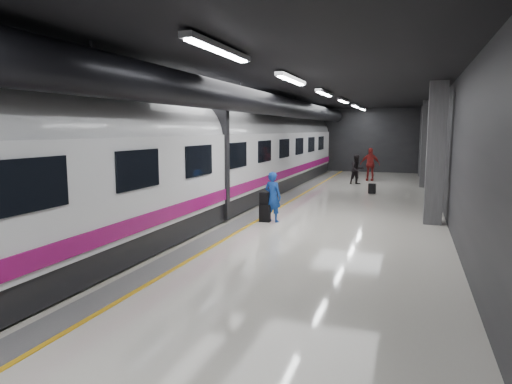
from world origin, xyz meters
The scene contains 9 objects.
ground centered at (0.00, 0.00, 0.00)m, with size 40.00×40.00×0.00m, color silver.
platform_hall centered at (-0.29, 0.96, 3.54)m, with size 10.02×40.02×4.51m.
train centered at (-3.25, 0.00, 2.07)m, with size 3.05×38.00×4.05m.
traveler_main centered at (-0.42, 0.63, 0.83)m, with size 0.60×0.40×1.65m, color blue.
suitcase_main centered at (-0.65, 0.51, 0.28)m, with size 0.35×0.22×0.57m, color black.
shoulder_bag centered at (-0.67, 0.52, 0.77)m, with size 0.30×0.16×0.41m, color black.
traveler_far_a centered at (1.00, 12.03, 0.83)m, with size 0.80×0.63×1.65m, color black.
traveler_far_b centered at (1.51, 14.27, 0.97)m, with size 1.14×0.47×1.94m, color maroon.
suitcase_far centered at (2.12, 8.55, 0.24)m, with size 0.32×0.21×0.48m, color black.
Camera 1 is at (3.83, -13.53, 3.01)m, focal length 32.00 mm.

